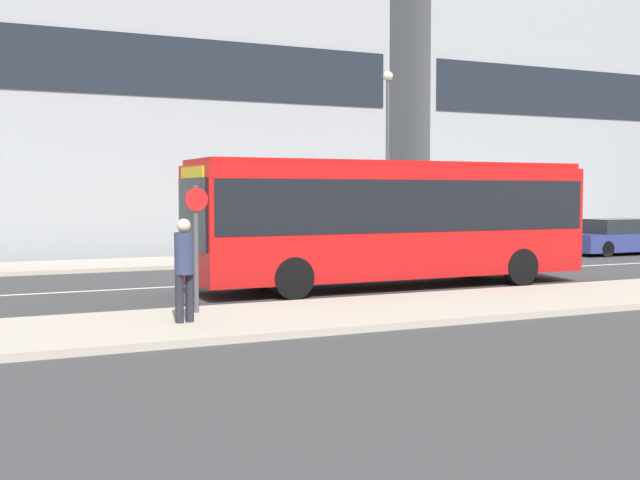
% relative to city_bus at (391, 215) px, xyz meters
% --- Properties ---
extents(ground_plane, '(120.00, 120.00, 0.00)m').
position_rel_city_bus_xyz_m(ground_plane, '(-2.65, 2.31, -1.83)').
color(ground_plane, '#3A3A3D').
extents(sidewalk_near, '(44.00, 3.50, 0.13)m').
position_rel_city_bus_xyz_m(sidewalk_near, '(-2.65, -3.94, -1.77)').
color(sidewalk_near, '#B2A899').
rests_on(sidewalk_near, ground_plane).
extents(sidewalk_far, '(44.00, 3.50, 0.13)m').
position_rel_city_bus_xyz_m(sidewalk_far, '(-2.65, 8.56, -1.77)').
color(sidewalk_far, '#B2A899').
rests_on(sidewalk_far, ground_plane).
extents(lane_centerline, '(41.80, 0.16, 0.01)m').
position_rel_city_bus_xyz_m(lane_centerline, '(-2.65, 2.31, -1.83)').
color(lane_centerline, silver).
rests_on(lane_centerline, ground_plane).
extents(city_bus, '(10.43, 2.55, 3.18)m').
position_rel_city_bus_xyz_m(city_bus, '(0.00, 0.00, 0.00)').
color(city_bus, red).
rests_on(city_bus, ground_plane).
extents(parked_car_0, '(4.52, 1.72, 1.39)m').
position_rel_city_bus_xyz_m(parked_car_0, '(13.41, 5.54, -1.18)').
color(parked_car_0, navy).
rests_on(parked_car_0, ground_plane).
extents(pedestrian_near_stop, '(0.35, 0.34, 1.83)m').
position_rel_city_bus_xyz_m(pedestrian_near_stop, '(-6.52, -4.06, -0.66)').
color(pedestrian_near_stop, '#23232D').
rests_on(pedestrian_near_stop, sidewalk_near).
extents(bus_stop_sign, '(0.44, 0.12, 2.42)m').
position_rel_city_bus_xyz_m(bus_stop_sign, '(-6.00, -3.03, -0.28)').
color(bus_stop_sign, '#4C4C51').
rests_on(bus_stop_sign, sidewalk_near).
extents(street_lamp, '(0.36, 0.36, 6.58)m').
position_rel_city_bus_xyz_m(street_lamp, '(4.07, 7.29, 2.34)').
color(street_lamp, '#4C4C51').
rests_on(street_lamp, sidewalk_far).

